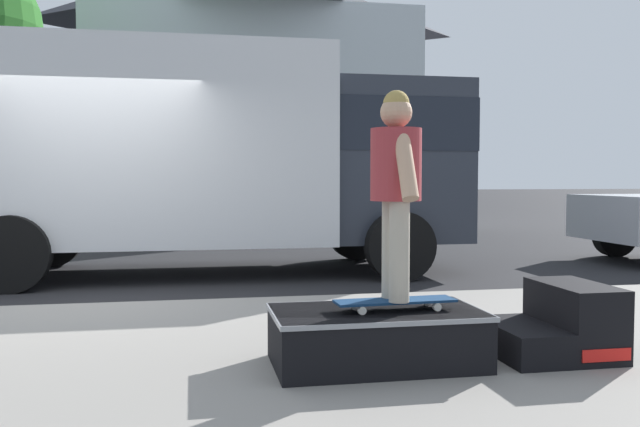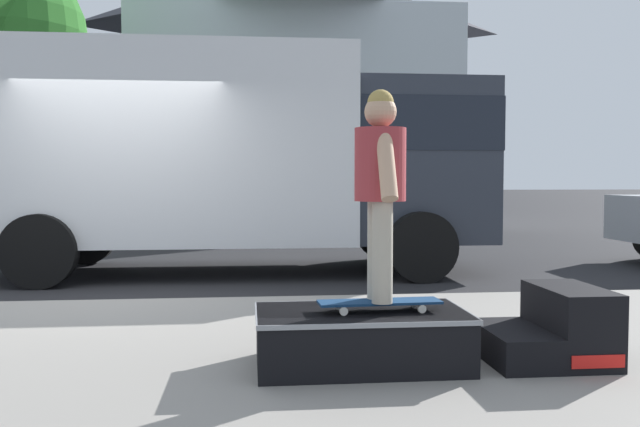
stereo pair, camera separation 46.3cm
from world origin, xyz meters
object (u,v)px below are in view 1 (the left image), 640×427
object	(u,v)px
skater_kid	(396,177)
skate_box	(376,335)
skateboard	(395,301)
box_truck	(214,151)
kicker_ramp	(558,326)

from	to	relation	value
skater_kid	skate_box	bearing A→B (deg)	163.57
skate_box	skateboard	world-z (taller)	skateboard
skateboard	skate_box	bearing A→B (deg)	163.57
skate_box	box_truck	distance (m)	5.54
box_truck	kicker_ramp	bearing A→B (deg)	-68.10
skateboard	skater_kid	distance (m)	0.79
skateboard	box_truck	size ratio (longest dim) A/B	0.11
skateboard	skater_kid	size ratio (longest dim) A/B	0.59
skate_box	box_truck	bearing A→B (deg)	99.12
skate_box	skater_kid	xyz separation A→B (m)	(0.11, -0.03, 1.02)
skate_box	box_truck	world-z (taller)	box_truck
skateboard	box_truck	world-z (taller)	box_truck
kicker_ramp	box_truck	distance (m)	5.87
skate_box	skater_kid	world-z (taller)	skater_kid
skate_box	kicker_ramp	distance (m)	1.28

